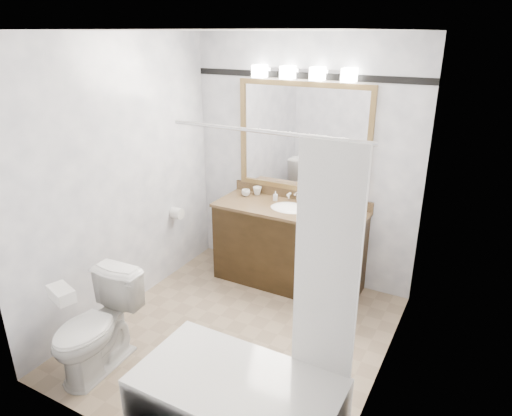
# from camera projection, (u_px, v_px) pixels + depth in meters

# --- Properties ---
(room) EXTENTS (2.42, 2.62, 2.52)m
(room) POSITION_uv_depth(u_px,v_px,m) (237.00, 202.00, 3.56)
(room) COLOR gray
(room) RESTS_ON ground
(vanity) EXTENTS (1.53, 0.58, 0.97)m
(vanity) POSITION_uv_depth(u_px,v_px,m) (289.00, 245.00, 4.69)
(vanity) COLOR black
(vanity) RESTS_ON ground
(mirror) EXTENTS (1.40, 0.04, 1.10)m
(mirror) POSITION_uv_depth(u_px,v_px,m) (302.00, 138.00, 4.52)
(mirror) COLOR olive
(mirror) RESTS_ON room
(vanity_light_bar) EXTENTS (1.02, 0.14, 0.12)m
(vanity_light_bar) POSITION_uv_depth(u_px,v_px,m) (303.00, 73.00, 4.25)
(vanity_light_bar) COLOR silver
(vanity_light_bar) RESTS_ON room
(accent_stripe) EXTENTS (2.40, 0.01, 0.06)m
(accent_stripe) POSITION_uv_depth(u_px,v_px,m) (305.00, 76.00, 4.32)
(accent_stripe) COLOR black
(accent_stripe) RESTS_ON room
(bathtub) EXTENTS (1.30, 0.75, 1.96)m
(bathtub) POSITION_uv_depth(u_px,v_px,m) (242.00, 400.00, 2.93)
(bathtub) COLOR white
(bathtub) RESTS_ON ground
(tp_roll) EXTENTS (0.11, 0.12, 0.12)m
(tp_roll) POSITION_uv_depth(u_px,v_px,m) (177.00, 213.00, 4.81)
(tp_roll) COLOR white
(tp_roll) RESTS_ON room
(toilet) EXTENTS (0.47, 0.77, 0.76)m
(toilet) POSITION_uv_depth(u_px,v_px,m) (95.00, 327.00, 3.48)
(toilet) COLOR white
(toilet) RESTS_ON ground
(tissue_box) EXTENTS (0.24, 0.18, 0.09)m
(tissue_box) POSITION_uv_depth(u_px,v_px,m) (61.00, 294.00, 3.14)
(tissue_box) COLOR white
(tissue_box) RESTS_ON toilet
(coffee_maker) EXTENTS (0.20, 0.24, 0.37)m
(coffee_maker) POSITION_uv_depth(u_px,v_px,m) (336.00, 197.00, 4.26)
(coffee_maker) COLOR black
(coffee_maker) RESTS_ON vanity
(cup_left) EXTENTS (0.10, 0.10, 0.07)m
(cup_left) POSITION_uv_depth(u_px,v_px,m) (246.00, 193.00, 4.86)
(cup_left) COLOR white
(cup_left) RESTS_ON vanity
(cup_right) EXTENTS (0.11, 0.11, 0.09)m
(cup_right) POSITION_uv_depth(u_px,v_px,m) (257.00, 191.00, 4.90)
(cup_right) COLOR white
(cup_right) RESTS_ON vanity
(soap_bottle_a) EXTENTS (0.05, 0.06, 0.09)m
(soap_bottle_a) POSITION_uv_depth(u_px,v_px,m) (275.00, 196.00, 4.73)
(soap_bottle_a) COLOR white
(soap_bottle_a) RESTS_ON vanity
(soap_bar) EXTENTS (0.09, 0.06, 0.03)m
(soap_bar) POSITION_uv_depth(u_px,v_px,m) (310.00, 206.00, 4.56)
(soap_bar) COLOR beige
(soap_bar) RESTS_ON vanity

